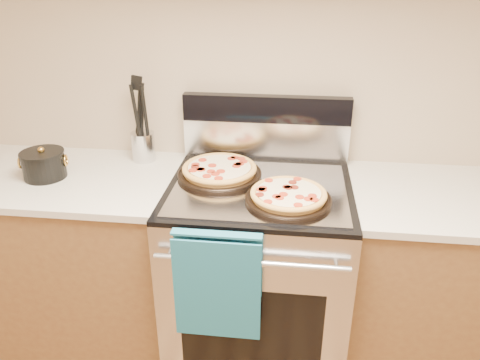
# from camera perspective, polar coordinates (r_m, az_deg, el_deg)

# --- Properties ---
(wall_back) EXTENTS (4.00, 0.00, 4.00)m
(wall_back) POSITION_cam_1_polar(r_m,az_deg,el_deg) (2.13, 3.44, 13.87)
(wall_back) COLOR tan
(wall_back) RESTS_ON ground
(range_body) EXTENTS (0.76, 0.68, 0.90)m
(range_body) POSITION_cam_1_polar(r_m,az_deg,el_deg) (2.19, 2.21, -11.91)
(range_body) COLOR #B7B7BC
(range_body) RESTS_ON ground
(oven_window) EXTENTS (0.56, 0.01, 0.40)m
(oven_window) POSITION_cam_1_polar(r_m,az_deg,el_deg) (1.93, 1.32, -17.90)
(oven_window) COLOR black
(oven_window) RESTS_ON range_body
(cooktop) EXTENTS (0.76, 0.68, 0.02)m
(cooktop) POSITION_cam_1_polar(r_m,az_deg,el_deg) (1.94, 2.43, -1.03)
(cooktop) COLOR black
(cooktop) RESTS_ON range_body
(backsplash_lower) EXTENTS (0.76, 0.06, 0.18)m
(backsplash_lower) POSITION_cam_1_polar(r_m,az_deg,el_deg) (2.19, 3.14, 4.90)
(backsplash_lower) COLOR silver
(backsplash_lower) RESTS_ON cooktop
(backsplash_upper) EXTENTS (0.76, 0.06, 0.12)m
(backsplash_upper) POSITION_cam_1_polar(r_m,az_deg,el_deg) (2.14, 3.24, 8.67)
(backsplash_upper) COLOR black
(backsplash_upper) RESTS_ON backsplash_lower
(oven_handle) EXTENTS (0.70, 0.03, 0.03)m
(oven_handle) POSITION_cam_1_polar(r_m,az_deg,el_deg) (1.68, 1.30, -10.09)
(oven_handle) COLOR silver
(oven_handle) RESTS_ON range_body
(dish_towel) EXTENTS (0.32, 0.05, 0.42)m
(dish_towel) POSITION_cam_1_polar(r_m,az_deg,el_deg) (1.75, -2.74, -12.48)
(dish_towel) COLOR navy
(dish_towel) RESTS_ON oven_handle
(foil_sheet) EXTENTS (0.70, 0.55, 0.01)m
(foil_sheet) POSITION_cam_1_polar(r_m,az_deg,el_deg) (1.91, 2.37, -1.08)
(foil_sheet) COLOR gray
(foil_sheet) RESTS_ON cooktop
(cabinet_left) EXTENTS (1.00, 0.62, 0.88)m
(cabinet_left) POSITION_cam_1_polar(r_m,az_deg,el_deg) (2.43, -19.19, -9.53)
(cabinet_left) COLOR brown
(cabinet_left) RESTS_ON ground
(countertop_left) EXTENTS (1.02, 0.64, 0.03)m
(countertop_left) POSITION_cam_1_polar(r_m,az_deg,el_deg) (2.21, -20.85, 0.23)
(countertop_left) COLOR #B9B2A6
(countertop_left) RESTS_ON cabinet_left
(cabinet_right) EXTENTS (1.00, 0.62, 0.88)m
(cabinet_right) POSITION_cam_1_polar(r_m,az_deg,el_deg) (2.34, 24.85, -12.16)
(cabinet_right) COLOR brown
(cabinet_right) RESTS_ON ground
(countertop_right) EXTENTS (1.02, 0.64, 0.03)m
(countertop_right) POSITION_cam_1_polar(r_m,az_deg,el_deg) (2.11, 27.07, -2.20)
(countertop_right) COLOR #B9B2A6
(countertop_right) RESTS_ON cabinet_right
(pepperoni_pizza_back) EXTENTS (0.37, 0.37, 0.05)m
(pepperoni_pizza_back) POSITION_cam_1_polar(r_m,az_deg,el_deg) (2.01, -2.51, 1.14)
(pepperoni_pizza_back) COLOR #C38D3B
(pepperoni_pizza_back) RESTS_ON foil_sheet
(pepperoni_pizza_front) EXTENTS (0.41, 0.41, 0.04)m
(pepperoni_pizza_front) POSITION_cam_1_polar(r_m,az_deg,el_deg) (1.81, 5.93, -1.94)
(pepperoni_pizza_front) COLOR #C38D3B
(pepperoni_pizza_front) RESTS_ON foil_sheet
(utensil_crock) EXTENTS (0.11, 0.11, 0.14)m
(utensil_crock) POSITION_cam_1_polar(r_m,az_deg,el_deg) (2.24, -11.69, 4.03)
(utensil_crock) COLOR silver
(utensil_crock) RESTS_ON countertop_left
(saucepan) EXTENTS (0.22, 0.22, 0.11)m
(saucepan) POSITION_cam_1_polar(r_m,az_deg,el_deg) (2.19, -22.78, 1.63)
(saucepan) COLOR black
(saucepan) RESTS_ON countertop_left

